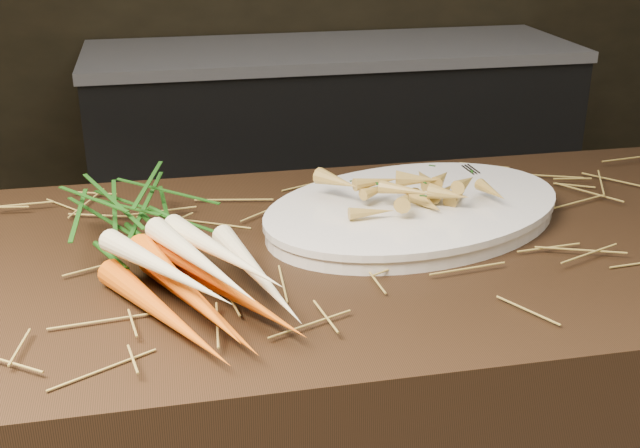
# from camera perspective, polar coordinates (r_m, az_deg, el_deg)

# --- Properties ---
(back_counter) EXTENTS (1.82, 0.62, 0.84)m
(back_counter) POSITION_cam_1_polar(r_m,az_deg,el_deg) (3.15, 0.83, 5.06)
(back_counter) COLOR black
(back_counter) RESTS_ON ground
(straw_bedding) EXTENTS (1.40, 0.60, 0.02)m
(straw_bedding) POSITION_cam_1_polar(r_m,az_deg,el_deg) (1.21, 6.09, -0.77)
(straw_bedding) COLOR olive
(straw_bedding) RESTS_ON main_counter
(root_veg_bunch) EXTENTS (0.36, 0.54, 0.10)m
(root_veg_bunch) POSITION_cam_1_polar(r_m,az_deg,el_deg) (1.11, -11.94, -1.29)
(root_veg_bunch) COLOR #CD4107
(root_veg_bunch) RESTS_ON main_counter
(serving_platter) EXTENTS (0.58, 0.48, 0.03)m
(serving_platter) POSITION_cam_1_polar(r_m,az_deg,el_deg) (1.28, 6.70, 0.74)
(serving_platter) COLOR white
(serving_platter) RESTS_ON main_counter
(roasted_veg_heap) EXTENTS (0.29, 0.25, 0.06)m
(roasted_veg_heap) POSITION_cam_1_polar(r_m,az_deg,el_deg) (1.26, 6.78, 2.48)
(roasted_veg_heap) COLOR #B58B3D
(roasted_veg_heap) RESTS_ON serving_platter
(serving_fork) EXTENTS (0.03, 0.19, 0.00)m
(serving_fork) POSITION_cam_1_polar(r_m,az_deg,el_deg) (1.37, 13.28, 2.49)
(serving_fork) COLOR silver
(serving_fork) RESTS_ON serving_platter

